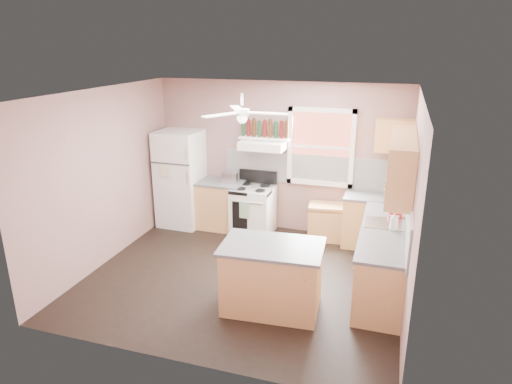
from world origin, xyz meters
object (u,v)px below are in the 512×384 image
(cart, at_px, (327,222))
(island, at_px, (272,278))
(refrigerator, at_px, (181,179))
(stove, at_px, (253,210))
(toaster, at_px, (229,178))

(cart, bearing_deg, island, -105.29)
(refrigerator, distance_m, stove, 1.50)
(cart, bearing_deg, toaster, 174.74)
(cart, relative_size, island, 0.53)
(toaster, distance_m, stove, 0.73)
(toaster, xyz_separation_m, cart, (1.79, 0.07, -0.67))
(stove, height_order, cart, stove)
(toaster, xyz_separation_m, stove, (0.46, -0.04, -0.56))
(stove, bearing_deg, refrigerator, -178.90)
(stove, bearing_deg, cart, 6.27)
(stove, distance_m, cart, 1.33)
(stove, bearing_deg, toaster, 176.13)
(refrigerator, distance_m, toaster, 0.97)
(refrigerator, bearing_deg, stove, 0.86)
(stove, xyz_separation_m, island, (0.99, -2.30, 0.00))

